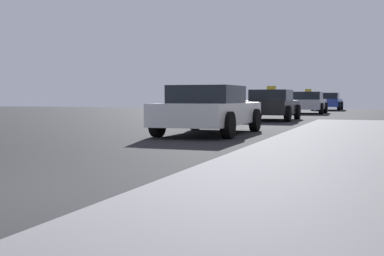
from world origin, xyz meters
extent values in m
cube|color=slate|center=(4.00, 0.00, 0.07)|extent=(4.00, 32.00, 0.15)
cube|color=white|center=(-0.12, 9.58, 0.54)|extent=(1.79, 4.38, 0.55)
cube|color=black|center=(-0.12, 9.36, 1.04)|extent=(1.58, 1.97, 0.45)
cylinder|color=black|center=(-1.01, 10.98, 0.32)|extent=(0.22, 0.64, 0.64)
cylinder|color=black|center=(0.78, 10.98, 0.32)|extent=(0.22, 0.64, 0.64)
cylinder|color=black|center=(-1.01, 8.17, 0.32)|extent=(0.22, 0.64, 0.64)
cylinder|color=black|center=(0.78, 8.17, 0.32)|extent=(0.22, 0.64, 0.64)
cube|color=black|center=(-0.12, 18.15, 0.54)|extent=(1.73, 4.01, 0.55)
cube|color=black|center=(-0.12, 17.94, 1.04)|extent=(1.52, 1.80, 0.45)
cube|color=yellow|center=(-0.12, 17.94, 1.35)|extent=(0.36, 0.14, 0.16)
cylinder|color=black|center=(-0.98, 19.43, 0.32)|extent=(0.22, 0.64, 0.64)
cylinder|color=black|center=(0.75, 19.43, 0.32)|extent=(0.22, 0.64, 0.64)
cylinder|color=black|center=(-0.98, 16.86, 0.32)|extent=(0.22, 0.64, 0.64)
cylinder|color=black|center=(0.75, 16.86, 0.32)|extent=(0.22, 0.64, 0.64)
cube|color=#B7B7BF|center=(0.22, 27.53, 0.54)|extent=(1.71, 4.06, 0.55)
cube|color=black|center=(0.22, 27.33, 1.04)|extent=(1.51, 1.83, 0.45)
cube|color=yellow|center=(0.22, 27.33, 1.35)|extent=(0.36, 0.14, 0.16)
cylinder|color=black|center=(-0.63, 28.83, 0.32)|extent=(0.22, 0.64, 0.64)
cylinder|color=black|center=(1.08, 28.83, 0.32)|extent=(0.22, 0.64, 0.64)
cylinder|color=black|center=(-0.63, 26.23, 0.32)|extent=(0.22, 0.64, 0.64)
cylinder|color=black|center=(1.08, 26.23, 0.32)|extent=(0.22, 0.64, 0.64)
cube|color=#233899|center=(0.55, 36.02, 0.54)|extent=(1.83, 4.49, 0.55)
cube|color=black|center=(0.55, 35.79, 1.04)|extent=(1.61, 2.02, 0.45)
cylinder|color=black|center=(-0.37, 37.45, 0.32)|extent=(0.22, 0.64, 0.64)
cylinder|color=black|center=(1.46, 37.45, 0.32)|extent=(0.22, 0.64, 0.64)
cylinder|color=black|center=(-0.37, 34.58, 0.32)|extent=(0.22, 0.64, 0.64)
cylinder|color=black|center=(1.46, 34.58, 0.32)|extent=(0.22, 0.64, 0.64)
camera|label=1|loc=(4.06, -3.50, 0.98)|focal=48.65mm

